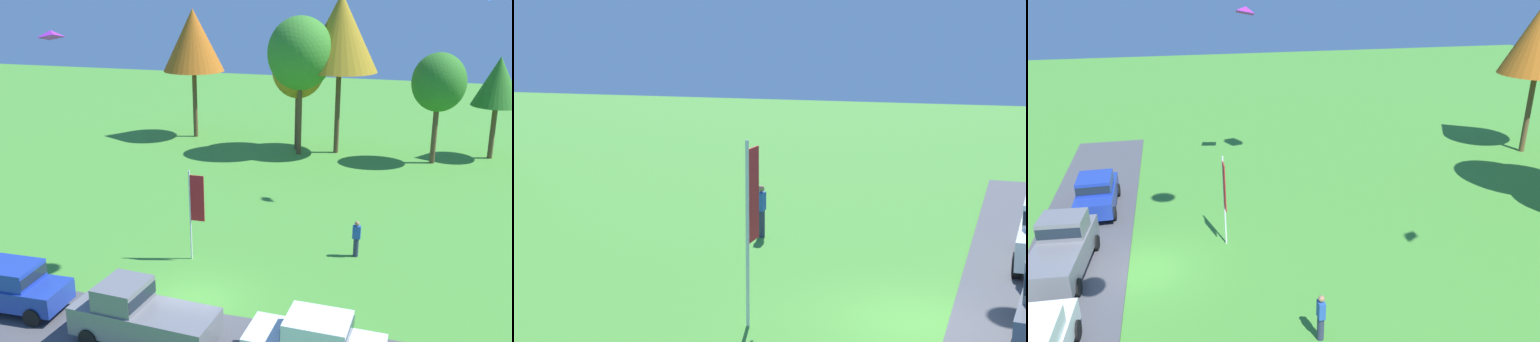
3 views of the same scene
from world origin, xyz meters
The scene contains 3 objects.
ground_plane centered at (0.00, 0.00, 0.00)m, with size 120.00×120.00×0.00m, color #478E33.
person_watching_sky centered at (5.58, 5.85, 0.88)m, with size 0.36×0.24×1.71m.
flag_banner centered at (-1.27, 3.53, 2.65)m, with size 0.71×0.08×4.19m.
Camera 2 is at (-15.49, -2.00, 6.23)m, focal length 50.00 mm.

